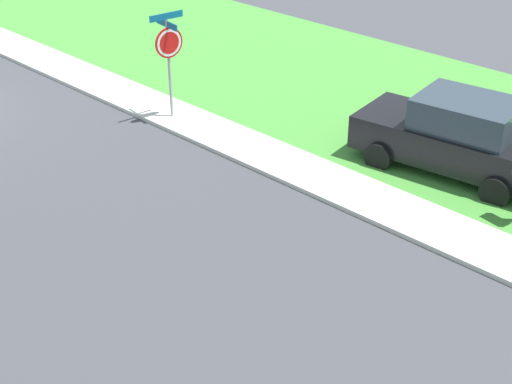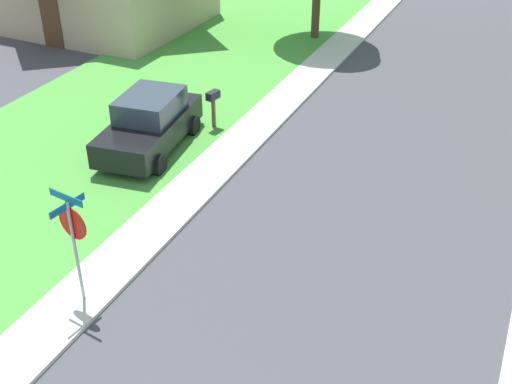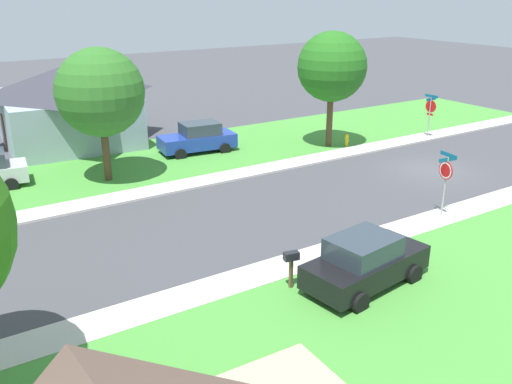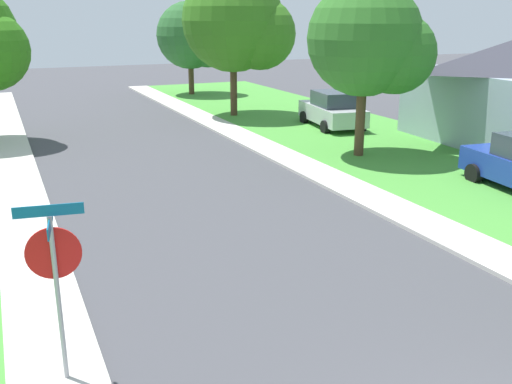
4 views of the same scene
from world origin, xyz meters
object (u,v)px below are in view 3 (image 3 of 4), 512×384
at_px(stop_sign_near_corner, 430,109).
at_px(car_blue_driveway_right, 198,138).
at_px(stop_sign_far_corner, 446,174).
at_px(car_black_across_road, 365,262).
at_px(mailbox, 291,261).
at_px(fire_hydrant, 347,140).
at_px(tree_across_right, 102,94).
at_px(house_right_setback, 66,104).
at_px(tree_sidewalk_near, 331,68).

relative_size(stop_sign_near_corner, car_blue_driveway_right, 0.62).
xyz_separation_m(stop_sign_far_corner, car_black_across_road, (-2.49, 6.63, -1.01)).
bearing_deg(mailbox, fire_hydrant, -47.18).
bearing_deg(tree_across_right, house_right_setback, -1.80).
relative_size(car_blue_driveway_right, mailbox, 3.41).
relative_size(stop_sign_far_corner, mailbox, 2.11).
bearing_deg(car_blue_driveway_right, mailbox, 163.31).
bearing_deg(house_right_setback, car_blue_driveway_right, -138.52).
xyz_separation_m(tree_across_right, mailbox, (-13.52, -1.24, -3.23)).
bearing_deg(car_black_across_road, tree_across_right, 12.79).
relative_size(car_blue_driveway_right, tree_across_right, 0.69).
bearing_deg(stop_sign_far_corner, house_right_setback, 25.53).
bearing_deg(house_right_setback, car_black_across_road, -172.35).
height_order(stop_sign_near_corner, car_black_across_road, stop_sign_near_corner).
distance_m(stop_sign_near_corner, mailbox, 21.03).
bearing_deg(house_right_setback, stop_sign_near_corner, -120.37).
distance_m(car_black_across_road, fire_hydrant, 16.54).
bearing_deg(tree_sidewalk_near, stop_sign_far_corner, 164.18).
xyz_separation_m(car_blue_driveway_right, mailbox, (-15.37, 4.61, 0.14)).
bearing_deg(stop_sign_far_corner, tree_sidewalk_near, -15.82).
xyz_separation_m(stop_sign_far_corner, house_right_setback, (20.30, 9.69, 0.49)).
bearing_deg(car_blue_driveway_right, tree_sidewalk_near, -111.62).
bearing_deg(car_blue_driveway_right, tree_across_right, 107.51).
distance_m(stop_sign_far_corner, tree_across_right, 15.86).
relative_size(car_black_across_road, house_right_setback, 0.48).
distance_m(car_blue_driveway_right, fire_hydrant, 8.81).
bearing_deg(car_black_across_road, mailbox, 62.08).
xyz_separation_m(stop_sign_far_corner, mailbox, (-1.39, 8.71, -0.88)).
xyz_separation_m(tree_sidewalk_near, fire_hydrant, (-0.83, -0.73, -4.15)).
height_order(stop_sign_far_corner, car_blue_driveway_right, stop_sign_far_corner).
xyz_separation_m(house_right_setback, mailbox, (-21.69, -0.99, -1.37)).
xyz_separation_m(tree_sidewalk_near, house_right_setback, (9.20, 12.84, -2.21)).
relative_size(tree_across_right, mailbox, 4.93).
height_order(stop_sign_near_corner, mailbox, stop_sign_near_corner).
bearing_deg(mailbox, stop_sign_near_corner, -60.23).
height_order(stop_sign_near_corner, tree_across_right, tree_across_right).
distance_m(car_black_across_road, tree_across_right, 15.37).
distance_m(tree_sidewalk_near, fire_hydrant, 4.30).
distance_m(stop_sign_near_corner, tree_sidewalk_near, 7.23).
bearing_deg(tree_sidewalk_near, house_right_setback, 54.38).
xyz_separation_m(car_black_across_road, tree_sidewalk_near, (13.60, -9.78, 3.72)).
bearing_deg(tree_sidewalk_near, car_black_across_road, 144.27).
height_order(fire_hydrant, mailbox, mailbox).
relative_size(fire_hydrant, mailbox, 0.63).
height_order(car_black_across_road, car_blue_driveway_right, same).
bearing_deg(mailbox, tree_sidewalk_near, -43.49).
bearing_deg(stop_sign_far_corner, car_black_across_road, 110.61).
bearing_deg(fire_hydrant, mailbox, 132.82).
distance_m(stop_sign_far_corner, fire_hydrant, 11.07).
bearing_deg(house_right_setback, tree_sidewalk_near, -125.62).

